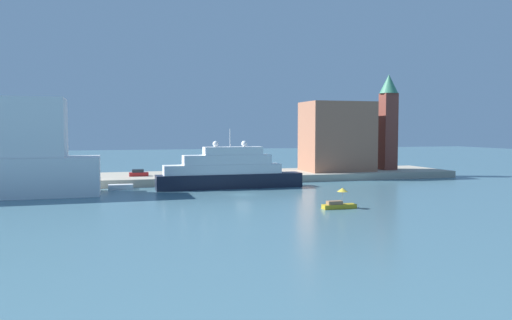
# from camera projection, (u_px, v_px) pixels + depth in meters

# --- Properties ---
(ground) EXTENTS (400.00, 400.00, 0.00)m
(ground) POSITION_uv_depth(u_px,v_px,m) (243.00, 195.00, 85.55)
(ground) COLOR slate
(quay_dock) EXTENTS (110.00, 18.61, 1.52)m
(quay_dock) POSITION_uv_depth(u_px,v_px,m) (213.00, 177.00, 109.75)
(quay_dock) COLOR #ADA38E
(quay_dock) RESTS_ON ground
(large_yacht) EXTENTS (27.70, 3.88, 11.25)m
(large_yacht) POSITION_uv_depth(u_px,v_px,m) (228.00, 172.00, 94.81)
(large_yacht) COLOR black
(large_yacht) RESTS_ON ground
(small_motorboat) EXTENTS (4.85, 1.51, 2.91)m
(small_motorboat) POSITION_uv_depth(u_px,v_px,m) (339.00, 203.00, 70.49)
(small_motorboat) COLOR #B7991E
(small_motorboat) RESTS_ON ground
(work_barge) EXTENTS (4.46, 1.89, 0.92)m
(work_barge) POSITION_uv_depth(u_px,v_px,m) (121.00, 187.00, 93.30)
(work_barge) COLOR silver
(work_barge) RESTS_ON ground
(harbor_building) EXTENTS (15.33, 10.54, 15.88)m
(harbor_building) POSITION_uv_depth(u_px,v_px,m) (337.00, 137.00, 116.38)
(harbor_building) COLOR #9E664C
(harbor_building) RESTS_ON quay_dock
(bell_tower) EXTENTS (4.38, 4.38, 22.56)m
(bell_tower) POSITION_uv_depth(u_px,v_px,m) (388.00, 118.00, 119.47)
(bell_tower) COLOR brown
(bell_tower) RESTS_ON quay_dock
(parked_car) EXTENTS (3.85, 1.77, 1.43)m
(parked_car) POSITION_uv_depth(u_px,v_px,m) (138.00, 173.00, 103.33)
(parked_car) COLOR #B21E1E
(parked_car) RESTS_ON quay_dock
(person_figure) EXTENTS (0.36, 0.36, 1.73)m
(person_figure) POSITION_uv_depth(u_px,v_px,m) (165.00, 172.00, 102.79)
(person_figure) COLOR #334C8C
(person_figure) RESTS_ON quay_dock
(mooring_bollard) EXTENTS (0.41, 0.41, 0.88)m
(mooring_bollard) POSITION_uv_depth(u_px,v_px,m) (240.00, 174.00, 103.20)
(mooring_bollard) COLOR black
(mooring_bollard) RESTS_ON quay_dock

